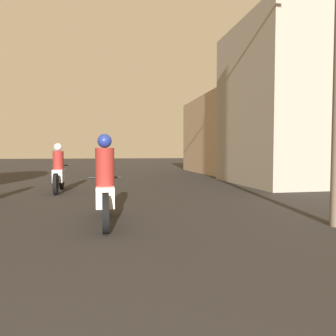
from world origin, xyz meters
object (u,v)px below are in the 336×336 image
(motorcycle_silver, at_px, (59,172))
(building_right_near, at_px, (297,105))
(building_right_far, at_px, (237,136))
(motorcycle_white, at_px, (105,188))

(motorcycle_silver, bearing_deg, building_right_near, 10.11)
(building_right_near, bearing_deg, motorcycle_silver, -173.39)
(building_right_near, bearing_deg, building_right_far, 85.46)
(motorcycle_silver, distance_m, building_right_near, 9.13)
(motorcycle_white, relative_size, motorcycle_silver, 1.00)
(motorcycle_white, bearing_deg, building_right_near, 36.91)
(building_right_far, bearing_deg, motorcycle_silver, -139.45)
(motorcycle_white, distance_m, building_right_near, 9.70)
(building_right_near, distance_m, building_right_far, 7.00)
(motorcycle_silver, xyz_separation_m, building_right_near, (8.73, 1.01, 2.44))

